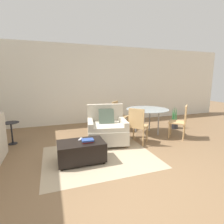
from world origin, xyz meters
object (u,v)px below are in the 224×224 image
Objects in this scene: tv_remote_primary at (80,139)px; potted_plant_small at (174,122)px; dining_table at (147,111)px; dining_chair_far_left at (118,114)px; dining_chair_near_left at (137,124)px; dining_chair_near_right at (181,120)px; armchair at (107,129)px; book_stack at (88,141)px; ottoman at (81,151)px; side_table at (11,129)px.

potted_plant_small is at bearing 20.54° from tv_remote_primary.
dining_chair_far_left is at bearing 135.00° from dining_table.
tv_remote_primary is at bearing -166.72° from dining_chair_near_left.
dining_chair_near_right is at bearing 0.00° from dining_chair_near_left.
dining_chair_near_left is (0.67, -0.35, 0.17)m from armchair.
dining_chair_near_left is at bearing -154.08° from potted_plant_small.
dining_chair_near_left is at bearing -27.23° from armchair.
dining_chair_near_right is (1.31, 0.00, 0.00)m from dining_chair_near_left.
dining_chair_far_left is at bearing 54.20° from book_stack.
book_stack reaches higher than tv_remote_primary.
ottoman is 1.56m from dining_chair_near_left.
dining_chair_far_left is 1.87m from potted_plant_small.
dining_chair_near_left is at bearing -90.00° from dining_chair_far_left.
book_stack is (-0.66, -0.89, 0.08)m from armchair.
side_table is 0.61× the size of dining_chair_far_left.
armchair is 1.20× the size of dining_chair_far_left.
side_table is at bearing 134.05° from ottoman.
dining_chair_near_left is 1.24× the size of potted_plant_small.
dining_chair_near_right is at bearing -45.00° from dining_chair_far_left.
armchair is 4.71× the size of book_stack.
potted_plant_small reaches higher than book_stack.
dining_chair_near_left reaches higher than potted_plant_small.
book_stack is 0.26× the size of dining_chair_far_left.
dining_chair_near_right is at bearing -45.00° from dining_table.
dining_chair_far_left is at bearing 5.88° from side_table.
dining_chair_near_right is at bearing 7.06° from tv_remote_primary.
dining_chair_near_left is at bearing -135.00° from dining_table.
dining_chair_near_right reaches higher than ottoman.
dining_table is at bearing 31.04° from book_stack.
dining_chair_far_left is at bearing 48.79° from tv_remote_primary.
armchair reaches higher than tv_remote_primary.
book_stack is at bearing -61.58° from tv_remote_primary.
dining_chair_near_left is at bearing -180.00° from dining_chair_near_right.
potted_plant_small is at bearing 22.71° from ottoman.
side_table is at bearing -174.12° from dining_chair_far_left.
dining_table is at bearing 45.00° from dining_chair_near_left.
book_stack is 3.44m from potted_plant_small.
tv_remote_primary is 0.30× the size of side_table.
dining_chair_far_left is 1.24× the size of potted_plant_small.
dining_chair_near_left is (2.90, -1.01, 0.13)m from side_table.
dining_chair_near_left reaches higher than ottoman.
dining_table is (3.55, -0.35, 0.28)m from side_table.
armchair is 1.22× the size of ottoman.
dining_table is at bearing 13.06° from armchair.
dining_chair_near_right and dining_chair_far_left have the same top height.
potted_plant_small is at bearing 10.83° from dining_table.
potted_plant_small reaches higher than tv_remote_primary.
potted_plant_small reaches higher than ottoman.
side_table is 0.76× the size of potted_plant_small.
book_stack is 0.26× the size of dining_chair_near_right.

